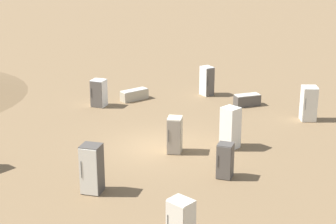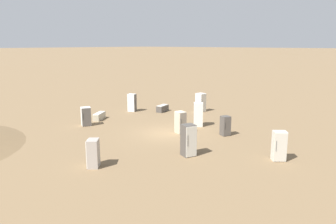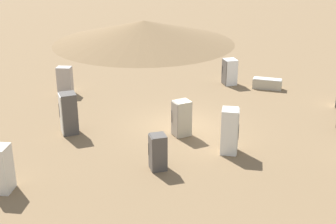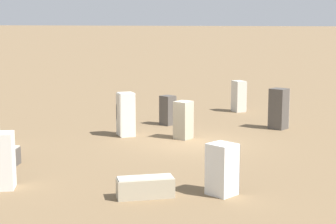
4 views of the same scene
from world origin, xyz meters
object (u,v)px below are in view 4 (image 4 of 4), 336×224
(discarded_fridge_6, at_px, (126,114))
(discarded_fridge_10, at_px, (239,96))
(discarded_fridge_4, at_px, (145,187))
(discarded_fridge_2, at_px, (184,120))
(discarded_fridge_0, at_px, (222,169))
(discarded_fridge_7, at_px, (168,110))
(discarded_fridge_9, at_px, (4,161))
(discarded_fridge_3, at_px, (279,109))

(discarded_fridge_6, height_order, discarded_fridge_10, discarded_fridge_6)
(discarded_fridge_10, bearing_deg, discarded_fridge_4, -38.84)
(discarded_fridge_2, relative_size, discarded_fridge_10, 0.94)
(discarded_fridge_0, bearing_deg, discarded_fridge_7, 143.40)
(discarded_fridge_2, distance_m, discarded_fridge_4, 8.28)
(discarded_fridge_6, xyz_separation_m, discarded_fridge_7, (0.95, 3.11, -0.24))
(discarded_fridge_0, height_order, discarded_fridge_2, discarded_fridge_2)
(discarded_fridge_4, distance_m, discarded_fridge_10, 16.13)
(discarded_fridge_4, relative_size, discarded_fridge_10, 0.98)
(discarded_fridge_4, bearing_deg, discarded_fridge_9, -113.99)
(discarded_fridge_2, bearing_deg, discarded_fridge_6, -159.01)
(discarded_fridge_6, height_order, discarded_fridge_9, discarded_fridge_6)
(discarded_fridge_4, height_order, discarded_fridge_9, discarded_fridge_9)
(discarded_fridge_9, bearing_deg, discarded_fridge_6, 62.06)
(discarded_fridge_0, xyz_separation_m, discarded_fridge_2, (-3.27, 7.22, 0.05))
(discarded_fridge_6, distance_m, discarded_fridge_9, 8.42)
(discarded_fridge_0, bearing_deg, discarded_fridge_3, 115.60)
(discarded_fridge_0, height_order, discarded_fridge_6, discarded_fridge_6)
(discarded_fridge_3, distance_m, discarded_fridge_9, 13.92)
(discarded_fridge_2, height_order, discarded_fridge_4, discarded_fridge_2)
(discarded_fridge_2, relative_size, discarded_fridge_6, 0.85)
(discarded_fridge_6, distance_m, discarded_fridge_10, 8.88)
(discarded_fridge_0, xyz_separation_m, discarded_fridge_6, (-5.85, 7.00, 0.20))
(discarded_fridge_3, bearing_deg, discarded_fridge_4, -79.12)
(discarded_fridge_4, bearing_deg, discarded_fridge_10, 151.15)
(discarded_fridge_0, bearing_deg, discarded_fridge_4, -127.47)
(discarded_fridge_7, xyz_separation_m, discarded_fridge_10, (2.55, 5.06, 0.15))
(discarded_fridge_4, bearing_deg, discarded_fridge_7, 164.54)
(discarded_fridge_0, xyz_separation_m, discarded_fridge_4, (-2.04, -0.95, -0.46))
(discarded_fridge_9, xyz_separation_m, discarded_fridge_10, (4.05, 16.57, -0.00))
(discarded_fridge_3, bearing_deg, discarded_fridge_0, -69.44)
(discarded_fridge_2, xyz_separation_m, discarded_fridge_6, (-2.58, -0.23, 0.15))
(discarded_fridge_7, xyz_separation_m, discarded_fridge_9, (-1.51, -11.51, 0.15))
(discarded_fridge_4, relative_size, discarded_fridge_9, 0.98)
(discarded_fridge_2, bearing_deg, discarded_fridge_3, 60.10)
(discarded_fridge_7, bearing_deg, discarded_fridge_10, 89.83)
(discarded_fridge_10, bearing_deg, discarded_fridge_7, -66.67)
(discarded_fridge_4, bearing_deg, discarded_fridge_0, 85.05)
(discarded_fridge_2, bearing_deg, discarded_fridge_4, -65.51)
(discarded_fridge_3, xyz_separation_m, discarded_fridge_6, (-6.21, -3.76, 0.01))
(discarded_fridge_2, height_order, discarded_fridge_9, discarded_fridge_9)
(discarded_fridge_3, relative_size, discarded_fridge_9, 1.10)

